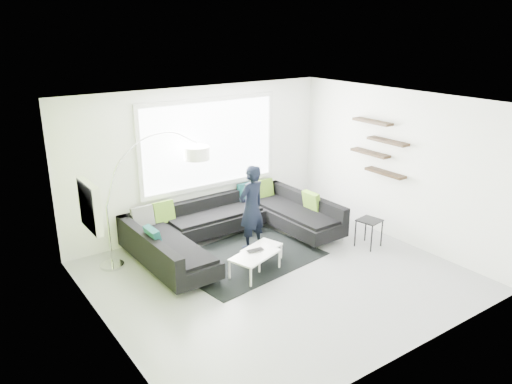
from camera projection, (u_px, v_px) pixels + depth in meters
ground at (278, 276)px, 8.08m from camera, size 5.50×5.50×0.00m
room_shell at (273, 165)px, 7.68m from camera, size 5.54×5.04×2.82m
sectional_sofa at (235, 229)px, 9.08m from camera, size 3.66×2.32×0.78m
rug at (245, 258)px, 8.69m from camera, size 2.66×2.10×0.01m
coffee_table at (259, 259)px, 8.30m from camera, size 1.21×0.93×0.35m
arc_lamp at (106, 207)px, 8.06m from camera, size 1.99×0.50×2.16m
side_table at (369, 233)px, 9.09m from camera, size 0.44×0.44×0.52m
person at (251, 208)px, 8.87m from camera, size 0.71×0.58×1.56m
laptop at (256, 251)px, 8.13m from camera, size 0.32×0.24×0.02m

